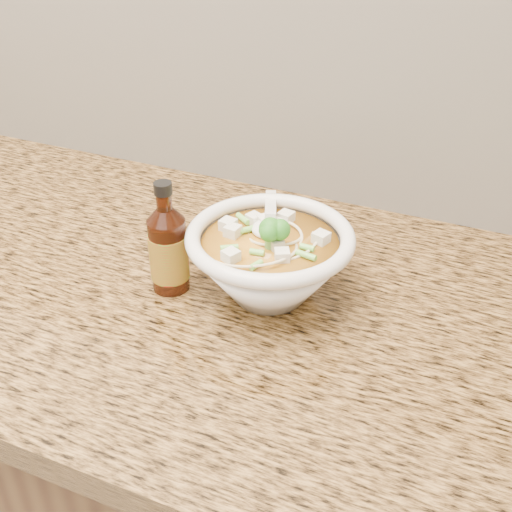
% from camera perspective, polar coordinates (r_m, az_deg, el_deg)
% --- Properties ---
extents(cabinet, '(4.00, 0.65, 0.86)m').
position_cam_1_polar(cabinet, '(1.35, -14.81, -15.81)').
color(cabinet, '#351F10').
rests_on(cabinet, ground).
extents(counter_slab, '(4.00, 0.68, 0.04)m').
position_cam_1_polar(counter_slab, '(1.07, -18.17, 0.49)').
color(counter_slab, olive).
rests_on(counter_slab, cabinet).
extents(soup_bowl, '(0.22, 0.25, 0.12)m').
position_cam_1_polar(soup_bowl, '(0.85, 1.22, -0.56)').
color(soup_bowl, white).
rests_on(soup_bowl, counter_slab).
extents(hot_sauce_bottle, '(0.07, 0.07, 0.16)m').
position_cam_1_polar(hot_sauce_bottle, '(0.87, -7.80, 0.54)').
color(hot_sauce_bottle, '#3E1608').
rests_on(hot_sauce_bottle, counter_slab).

